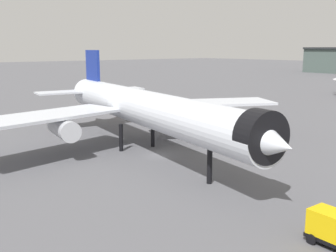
% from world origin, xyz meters
% --- Properties ---
extents(ground, '(900.00, 900.00, 0.00)m').
position_xyz_m(ground, '(0.00, 0.00, 0.00)').
color(ground, '#56565B').
extents(airliner_near_gate, '(61.35, 55.52, 16.11)m').
position_xyz_m(airliner_near_gate, '(-3.34, -0.62, 7.10)').
color(airliner_near_gate, silver).
rests_on(airliner_near_gate, ground).
extents(baggage_tug_wing, '(3.24, 1.96, 1.85)m').
position_xyz_m(baggage_tug_wing, '(-35.57, 17.99, 0.97)').
color(baggage_tug_wing, black).
rests_on(baggage_tug_wing, ground).
extents(traffic_cone_near_nose, '(0.44, 0.44, 0.55)m').
position_xyz_m(traffic_cone_near_nose, '(-31.63, 16.45, 0.28)').
color(traffic_cone_near_nose, '#F2600C').
rests_on(traffic_cone_near_nose, ground).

